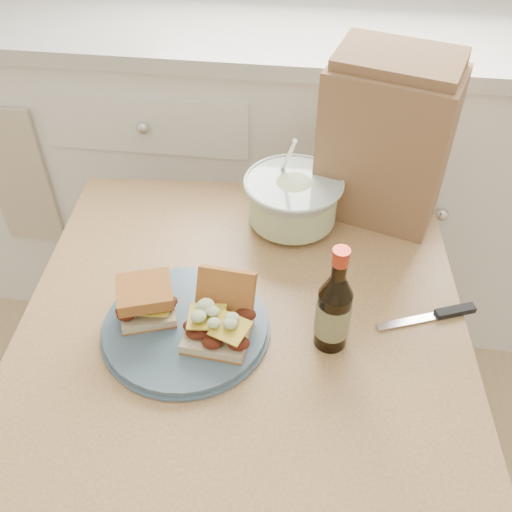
# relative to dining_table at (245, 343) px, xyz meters

# --- Properties ---
(cabinet_run) EXTENTS (2.50, 0.64, 0.94)m
(cabinet_run) POSITION_rel_dining_table_xyz_m (0.15, 0.85, -0.12)
(cabinet_run) COLOR white
(cabinet_run) RESTS_ON ground
(dining_table) EXTENTS (0.89, 0.89, 0.69)m
(dining_table) POSITION_rel_dining_table_xyz_m (0.00, 0.00, 0.00)
(dining_table) COLOR tan
(dining_table) RESTS_ON ground
(plate) EXTENTS (0.30, 0.30, 0.02)m
(plate) POSITION_rel_dining_table_xyz_m (-0.10, -0.06, 0.11)
(plate) COLOR #496276
(plate) RESTS_ON dining_table
(sandwich_left) EXTENTS (0.12, 0.12, 0.07)m
(sandwich_left) POSITION_rel_dining_table_xyz_m (-0.17, -0.05, 0.16)
(sandwich_left) COLOR beige
(sandwich_left) RESTS_ON plate
(sandwich_right) EXTENTS (0.12, 0.16, 0.09)m
(sandwich_right) POSITION_rel_dining_table_xyz_m (-0.03, -0.07, 0.15)
(sandwich_right) COLOR beige
(sandwich_right) RESTS_ON plate
(coleslaw_bowl) EXTENTS (0.22, 0.22, 0.21)m
(coleslaw_bowl) POSITION_rel_dining_table_xyz_m (0.07, 0.28, 0.16)
(coleslaw_bowl) COLOR silver
(coleslaw_bowl) RESTS_ON dining_table
(beer_bottle) EXTENTS (0.06, 0.06, 0.22)m
(beer_bottle) POSITION_rel_dining_table_xyz_m (0.16, -0.05, 0.18)
(beer_bottle) COLOR black
(beer_bottle) RESTS_ON dining_table
(knife) EXTENTS (0.19, 0.09, 0.01)m
(knife) POSITION_rel_dining_table_xyz_m (0.37, 0.04, 0.11)
(knife) COLOR silver
(knife) RESTS_ON dining_table
(paper_bag) EXTENTS (0.30, 0.24, 0.34)m
(paper_bag) POSITION_rel_dining_table_xyz_m (0.25, 0.36, 0.27)
(paper_bag) COLOR #916546
(paper_bag) RESTS_ON dining_table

